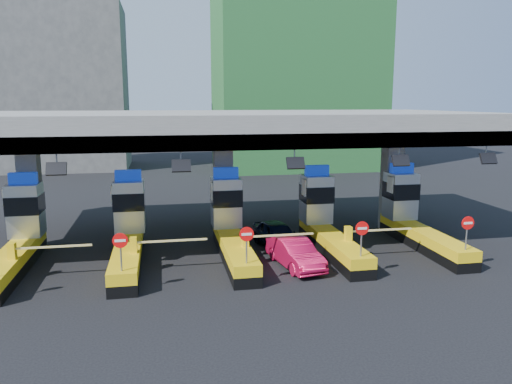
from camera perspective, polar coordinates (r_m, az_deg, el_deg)
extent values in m
plane|color=black|center=(25.42, -2.85, -7.03)|extent=(120.00, 120.00, 0.00)
cube|color=slate|center=(27.27, -3.86, 7.51)|extent=(28.00, 12.00, 1.50)
cube|color=#4C4C49|center=(21.66, -1.98, 5.73)|extent=(28.00, 0.60, 0.70)
cube|color=slate|center=(28.26, -24.32, -0.44)|extent=(1.00, 1.00, 5.50)
cube|color=slate|center=(27.66, -3.77, 0.25)|extent=(1.00, 1.00, 5.50)
cube|color=slate|center=(30.53, 15.20, 0.87)|extent=(1.00, 1.00, 5.50)
cylinder|color=slate|center=(21.86, -21.82, 3.46)|extent=(0.06, 0.06, 0.50)
cube|color=black|center=(21.71, -21.86, 2.48)|extent=(0.80, 0.38, 0.54)
cylinder|color=slate|center=(21.48, -8.59, 3.97)|extent=(0.06, 0.06, 0.50)
cube|color=black|center=(21.32, -8.54, 2.98)|extent=(0.80, 0.38, 0.54)
cylinder|color=slate|center=(22.24, 4.42, 4.27)|extent=(0.06, 0.06, 0.50)
cube|color=black|center=(22.09, 4.55, 3.32)|extent=(0.80, 0.38, 0.54)
cylinder|color=slate|center=(24.04, 16.03, 4.36)|extent=(0.06, 0.06, 0.50)
cube|color=black|center=(23.90, 16.21, 3.47)|extent=(0.80, 0.38, 0.54)
cylinder|color=slate|center=(26.37, 24.82, 4.31)|extent=(0.06, 0.06, 0.50)
cube|color=black|center=(26.25, 25.01, 3.50)|extent=(0.80, 0.38, 0.54)
cube|color=black|center=(25.08, -25.98, -7.76)|extent=(1.20, 8.00, 0.50)
cube|color=#E5B70C|center=(24.94, -26.07, -6.66)|extent=(1.20, 8.00, 0.50)
cube|color=#9EA3A8|center=(27.20, -24.83, -1.84)|extent=(1.50, 1.50, 2.60)
cube|color=black|center=(27.12, -24.88, -1.23)|extent=(1.56, 1.56, 0.90)
cube|color=#0C2DBF|center=(26.94, -25.08, 1.45)|extent=(1.30, 0.35, 0.55)
cube|color=white|center=(27.00, -26.73, -0.56)|extent=(0.06, 0.70, 0.90)
cube|color=#E5B70C|center=(23.57, -26.12, -6.10)|extent=(0.30, 0.35, 0.70)
cube|color=white|center=(23.16, -22.18, -5.82)|extent=(3.20, 0.08, 0.08)
cube|color=black|center=(24.23, -14.41, -7.62)|extent=(1.20, 8.00, 0.50)
cube|color=#E5B70C|center=(24.09, -14.46, -6.49)|extent=(1.20, 8.00, 0.50)
cube|color=#9EA3A8|center=(26.42, -14.25, -1.52)|extent=(1.50, 1.50, 2.60)
cube|color=black|center=(26.34, -14.29, -0.89)|extent=(1.56, 1.56, 0.90)
cube|color=#0C2DBF|center=(26.15, -14.41, 1.87)|extent=(1.30, 0.35, 0.55)
cube|color=white|center=(26.06, -16.11, -0.21)|extent=(0.06, 0.70, 0.90)
cylinder|color=slate|center=(20.39, -15.17, -6.97)|extent=(0.07, 0.07, 1.30)
cylinder|color=red|center=(20.19, -15.26, -5.37)|extent=(0.60, 0.04, 0.60)
cube|color=white|center=(20.17, -15.27, -5.39)|extent=(0.42, 0.02, 0.10)
cube|color=#E5B70C|center=(22.75, -13.82, -5.89)|extent=(0.30, 0.35, 0.70)
cube|color=white|center=(22.68, -9.65, -5.51)|extent=(3.20, 0.08, 0.08)
cube|color=black|center=(24.40, -2.52, -7.17)|extent=(1.20, 8.00, 0.50)
cube|color=#E5B70C|center=(24.26, -2.53, -6.04)|extent=(1.20, 8.00, 0.50)
cube|color=#9EA3A8|center=(26.58, -3.44, -1.15)|extent=(1.50, 1.50, 2.60)
cube|color=black|center=(26.50, -3.44, -0.52)|extent=(1.56, 1.56, 0.90)
cube|color=#0C2DBF|center=(26.31, -3.47, 2.23)|extent=(1.30, 0.35, 0.55)
cube|color=white|center=(26.07, -5.11, 0.17)|extent=(0.06, 0.70, 0.90)
cylinder|color=slate|center=(20.59, -1.08, -6.43)|extent=(0.07, 0.07, 1.30)
cylinder|color=red|center=(20.40, -1.08, -4.84)|extent=(0.60, 0.04, 0.60)
cube|color=white|center=(20.38, -1.06, -4.85)|extent=(0.42, 0.02, 0.10)
cube|color=#E5B70C|center=(23.00, -1.24, -5.40)|extent=(0.30, 0.35, 0.70)
cube|color=white|center=(23.30, 2.78, -4.95)|extent=(3.20, 0.08, 0.08)
cube|color=black|center=(25.57, 8.70, -6.46)|extent=(1.20, 8.00, 0.50)
cube|color=#E5B70C|center=(25.43, 8.73, -5.38)|extent=(1.20, 8.00, 0.50)
cube|color=#9EA3A8|center=(27.65, 6.89, -0.75)|extent=(1.50, 1.50, 2.60)
cube|color=black|center=(27.58, 6.92, -0.15)|extent=(1.56, 1.56, 0.90)
cube|color=#0C2DBF|center=(27.39, 6.96, 2.49)|extent=(1.30, 0.35, 0.55)
cube|color=white|center=(27.01, 5.50, 0.52)|extent=(0.06, 0.70, 0.90)
cylinder|color=slate|center=(21.96, 11.94, -5.58)|extent=(0.07, 0.07, 1.30)
cylinder|color=red|center=(21.78, 12.03, -4.08)|extent=(0.60, 0.04, 0.60)
cube|color=white|center=(21.76, 12.06, -4.10)|extent=(0.42, 0.02, 0.10)
cube|color=#E5B70C|center=(24.31, 10.50, -4.70)|extent=(0.30, 0.35, 0.70)
cube|color=white|center=(24.92, 14.05, -4.23)|extent=(3.20, 0.08, 0.08)
cube|color=black|center=(27.61, 18.58, -5.62)|extent=(1.20, 8.00, 0.50)
cube|color=#E5B70C|center=(27.48, 18.64, -4.62)|extent=(1.20, 8.00, 0.50)
cube|color=#9EA3A8|center=(29.55, 16.17, -0.37)|extent=(1.50, 1.50, 2.60)
cube|color=black|center=(29.48, 16.22, 0.19)|extent=(1.56, 1.56, 0.90)
cube|color=#0C2DBF|center=(29.31, 16.32, 2.66)|extent=(1.30, 0.35, 0.55)
cube|color=white|center=(28.81, 15.09, 0.83)|extent=(0.06, 0.70, 0.90)
cylinder|color=slate|center=(24.30, 22.92, -4.64)|extent=(0.07, 0.07, 1.30)
cylinder|color=red|center=(24.14, 23.06, -3.28)|extent=(0.60, 0.04, 0.60)
cube|color=white|center=(24.12, 23.09, -3.29)|extent=(0.42, 0.02, 0.10)
cube|color=#E5B70C|center=(26.51, 20.65, -3.94)|extent=(0.30, 0.35, 0.70)
cube|color=white|center=(27.38, 23.61, -3.50)|extent=(3.20, 0.08, 0.08)
cube|color=#1E5926|center=(58.44, 4.61, 16.63)|extent=(18.00, 12.00, 28.00)
cube|color=#4C4C49|center=(60.99, -21.34, 11.00)|extent=(14.00, 10.00, 18.00)
imported|color=black|center=(26.21, 2.44, -4.92)|extent=(2.33, 4.29, 1.38)
imported|color=#BF0E3B|center=(23.33, 4.50, -6.97)|extent=(2.06, 4.17, 1.31)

